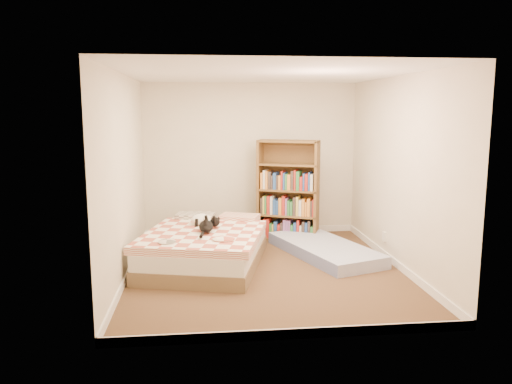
{
  "coord_description": "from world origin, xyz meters",
  "views": [
    {
      "loc": [
        -0.79,
        -6.2,
        2.05
      ],
      "look_at": [
        -0.09,
        0.3,
        0.99
      ],
      "focal_mm": 35.0,
      "sensor_mm": 36.0,
      "label": 1
    }
  ],
  "objects": [
    {
      "name": "floor_mattress",
      "position": [
        0.93,
        0.6,
        0.08
      ],
      "size": [
        1.42,
        2.06,
        0.17
      ],
      "primitive_type": "cube",
      "rotation": [
        0.0,
        0.0,
        0.34
      ],
      "color": "#6B78B2",
      "rests_on": "room"
    },
    {
      "name": "room",
      "position": [
        0.0,
        0.0,
        1.2
      ],
      "size": [
        3.51,
        4.01,
        2.51
      ],
      "color": "#4E3421",
      "rests_on": "ground"
    },
    {
      "name": "white_dog",
      "position": [
        -0.82,
        0.63,
        0.56
      ],
      "size": [
        0.32,
        0.34,
        0.15
      ],
      "rotation": [
        0.0,
        0.0,
        -0.15
      ],
      "color": "white",
      "rests_on": "bed"
    },
    {
      "name": "bookshelf",
      "position": [
        0.55,
        1.54,
        0.58
      ],
      "size": [
        1.08,
        0.68,
        1.6
      ],
      "rotation": [
        0.0,
        0.0,
        -0.39
      ],
      "color": "brown",
      "rests_on": "room"
    },
    {
      "name": "black_cat",
      "position": [
        -0.76,
        0.26,
        0.55
      ],
      "size": [
        0.38,
        0.72,
        0.16
      ],
      "rotation": [
        0.0,
        0.0,
        -0.55
      ],
      "color": "black",
      "rests_on": "bed"
    },
    {
      "name": "bed",
      "position": [
        -0.77,
        0.36,
        0.24
      ],
      "size": [
        1.85,
        2.29,
        0.54
      ],
      "rotation": [
        0.0,
        0.0,
        -0.25
      ],
      "color": "brown",
      "rests_on": "room"
    }
  ]
}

